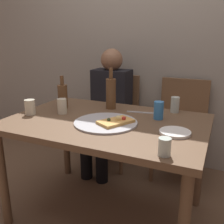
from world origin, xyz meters
TOP-DOWN VIEW (x-y plane):
  - ground_plane at (0.00, 0.00)m, footprint 8.00×8.00m
  - back_wall at (0.00, 1.08)m, footprint 6.00×0.10m
  - dining_table at (0.00, 0.00)m, footprint 1.32×0.88m
  - pizza_tray at (0.03, -0.06)m, footprint 0.41×0.41m
  - pizza_slice_last at (0.10, -0.06)m, footprint 0.22×0.26m
  - wine_bottle at (-0.44, 0.13)m, footprint 0.08×0.08m
  - beer_bottle at (-0.09, 0.28)m, footprint 0.08×0.08m
  - tumbler_near at (-0.36, 0.01)m, footprint 0.07×0.07m
  - tumbler_far at (0.48, -0.36)m, footprint 0.06×0.06m
  - wine_glass at (0.38, 0.37)m, footprint 0.06×0.06m
  - short_glass at (-0.56, -0.10)m, footprint 0.07×0.07m
  - soda_can at (0.31, 0.17)m, footprint 0.07×0.07m
  - plate_stack at (0.47, -0.06)m, footprint 0.18×0.18m
  - table_knife at (0.17, 0.26)m, footprint 0.22×0.06m
  - chair_left at (-0.31, 0.84)m, footprint 0.44×0.44m
  - chair_right at (0.37, 0.84)m, footprint 0.44×0.44m
  - guest_in_sweater at (-0.31, 0.69)m, footprint 0.36×0.56m

SIDE VIEW (x-z plane):
  - ground_plane at x=0.00m, z-range 0.00..0.00m
  - chair_left at x=-0.31m, z-range 0.06..0.96m
  - chair_right at x=0.37m, z-range 0.06..0.96m
  - guest_in_sweater at x=-0.31m, z-range 0.06..1.23m
  - dining_table at x=0.00m, z-range 0.28..1.02m
  - table_knife at x=0.17m, z-range 0.74..0.75m
  - pizza_tray at x=0.03m, z-range 0.74..0.75m
  - plate_stack at x=0.47m, z-range 0.74..0.76m
  - pizza_slice_last at x=0.10m, z-range 0.74..0.79m
  - tumbler_far at x=0.48m, z-range 0.74..0.83m
  - short_glass at x=-0.56m, z-range 0.74..0.85m
  - tumbler_near at x=-0.36m, z-range 0.74..0.85m
  - wine_glass at x=0.38m, z-range 0.74..0.86m
  - soda_can at x=0.31m, z-range 0.74..0.86m
  - wine_bottle at x=-0.44m, z-range 0.71..0.97m
  - beer_bottle at x=-0.09m, z-range 0.71..1.02m
  - back_wall at x=0.00m, z-range 0.00..2.60m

